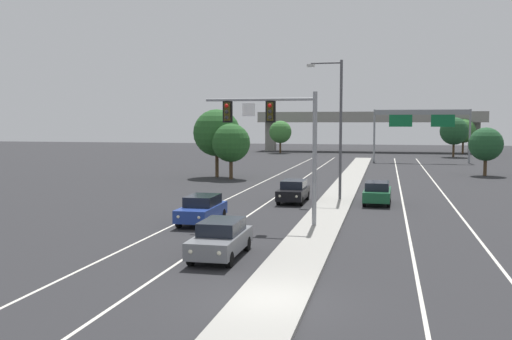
% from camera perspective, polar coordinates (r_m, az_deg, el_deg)
% --- Properties ---
extents(ground_plane, '(260.00, 260.00, 0.00)m').
position_cam_1_polar(ground_plane, '(18.62, 1.42, -13.12)').
color(ground_plane, '#28282B').
extents(median_island, '(2.40, 110.00, 0.15)m').
position_cam_1_polar(median_island, '(35.98, 7.18, -4.26)').
color(median_island, '#9E9B93').
rests_on(median_island, ground).
extents(lane_stripe_oncoming_center, '(0.14, 100.00, 0.01)m').
position_cam_1_polar(lane_stripe_oncoming_center, '(43.53, 1.94, -2.74)').
color(lane_stripe_oncoming_center, silver).
rests_on(lane_stripe_oncoming_center, ground).
extents(lane_stripe_receding_center, '(0.14, 100.00, 0.01)m').
position_cam_1_polar(lane_stripe_receding_center, '(42.76, 14.42, -3.03)').
color(lane_stripe_receding_center, silver).
rests_on(lane_stripe_receding_center, ground).
extents(edge_stripe_left, '(0.14, 100.00, 0.01)m').
position_cam_1_polar(edge_stripe_left, '(44.27, -2.26, -2.61)').
color(edge_stripe_left, silver).
rests_on(edge_stripe_left, ground).
extents(edge_stripe_right, '(0.14, 100.00, 0.01)m').
position_cam_1_polar(edge_stripe_right, '(42.97, 18.83, -3.10)').
color(edge_stripe_right, silver).
rests_on(edge_stripe_right, ground).
extents(overhead_signal_mast, '(6.20, 0.44, 7.20)m').
position_cam_1_polar(overhead_signal_mast, '(31.11, 2.34, 3.99)').
color(overhead_signal_mast, gray).
rests_on(overhead_signal_mast, median_island).
extents(street_lamp_median, '(2.58, 0.28, 10.00)m').
position_cam_1_polar(street_lamp_median, '(41.67, 8.16, 4.86)').
color(street_lamp_median, '#4C4C51').
rests_on(street_lamp_median, median_island).
extents(car_oncoming_grey, '(1.85, 4.48, 1.58)m').
position_cam_1_polar(car_oncoming_grey, '(24.36, -3.55, -6.82)').
color(car_oncoming_grey, slate).
rests_on(car_oncoming_grey, ground).
extents(car_oncoming_blue, '(1.83, 4.47, 1.58)m').
position_cam_1_polar(car_oncoming_blue, '(32.48, -5.43, -3.90)').
color(car_oncoming_blue, navy).
rests_on(car_oncoming_blue, ground).
extents(car_oncoming_black, '(1.82, 4.47, 1.58)m').
position_cam_1_polar(car_oncoming_black, '(40.84, 3.76, -2.10)').
color(car_oncoming_black, black).
rests_on(car_oncoming_black, ground).
extents(car_receding_green, '(1.90, 4.50, 1.58)m').
position_cam_1_polar(car_receding_green, '(40.77, 12.02, -2.20)').
color(car_receding_green, '#195633').
rests_on(car_receding_green, ground).
extents(highway_sign_gantry, '(13.28, 0.42, 7.50)m').
position_cam_1_polar(highway_sign_gantry, '(83.94, 16.21, 4.93)').
color(highway_sign_gantry, gray).
rests_on(highway_sign_gantry, ground).
extents(overpass_bridge, '(42.40, 6.40, 7.65)m').
position_cam_1_polar(overpass_bridge, '(111.94, 11.19, 4.76)').
color(overpass_bridge, gray).
rests_on(overpass_bridge, ground).
extents(tree_far_right_a, '(4.37, 4.37, 6.32)m').
position_cam_1_polar(tree_far_right_a, '(109.67, 20.00, 3.70)').
color(tree_far_right_a, '#4C3823').
rests_on(tree_far_right_a, ground).
extents(tree_far_right_b, '(4.50, 4.50, 6.51)m').
position_cam_1_polar(tree_far_right_b, '(98.23, 19.16, 3.69)').
color(tree_far_right_b, '#4C3823').
rests_on(tree_far_right_b, ground).
extents(tree_far_right_c, '(3.57, 3.57, 5.16)m').
position_cam_1_polar(tree_far_right_c, '(65.37, 21.97, 2.40)').
color(tree_far_right_c, '#4C3823').
rests_on(tree_far_right_c, ground).
extents(tree_far_left_c, '(4.12, 4.12, 5.96)m').
position_cam_1_polar(tree_far_left_c, '(104.93, 2.45, 3.82)').
color(tree_far_left_c, '#4C3823').
rests_on(tree_far_left_c, ground).
extents(tree_far_left_b, '(3.86, 3.86, 5.58)m').
position_cam_1_polar(tree_far_left_b, '(57.13, -2.52, 2.72)').
color(tree_far_left_b, '#4C3823').
rests_on(tree_far_left_b, ground).
extents(tree_far_left_a, '(4.87, 4.87, 7.04)m').
position_cam_1_polar(tree_far_left_a, '(59.23, -3.94, 3.72)').
color(tree_far_left_a, '#4C3823').
rests_on(tree_far_left_a, ground).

